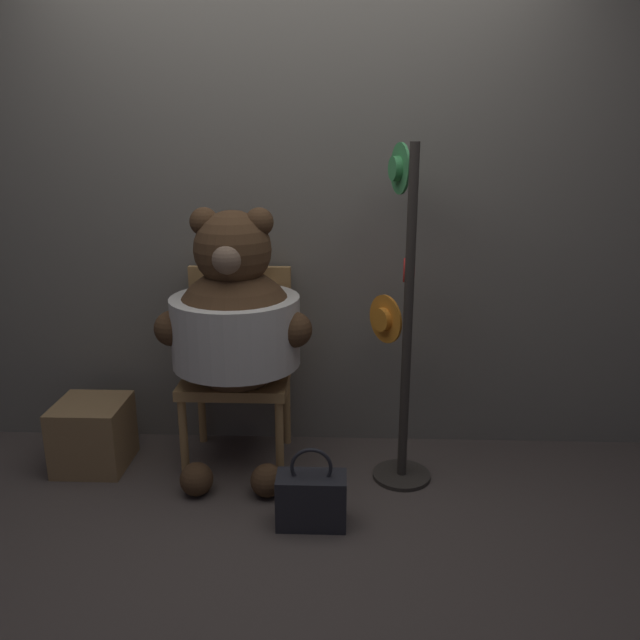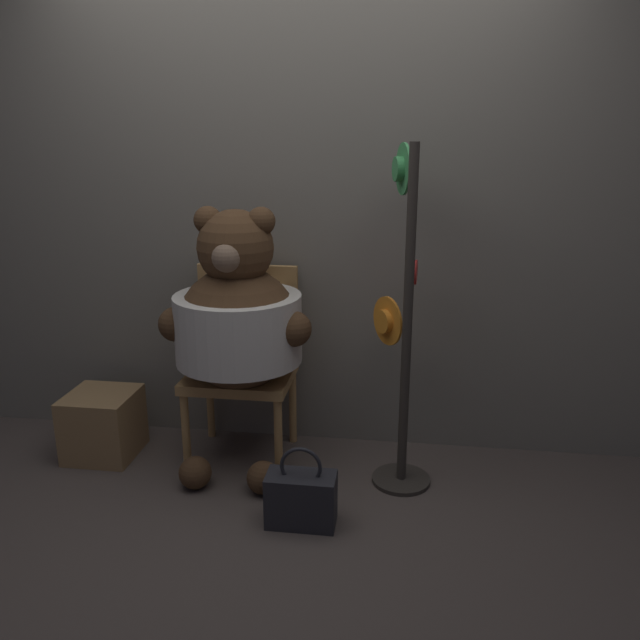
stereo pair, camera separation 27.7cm
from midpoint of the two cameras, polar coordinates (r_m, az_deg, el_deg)
name	(u,v)px [view 2 (the right image)]	position (r m, az deg, el deg)	size (l,w,h in m)	color
ground_plane	(282,494)	(3.01, -0.80, -15.66)	(14.00, 14.00, 0.00)	#4C423D
wall_back	(302,202)	(3.21, 0.85, 10.68)	(8.00, 0.10, 2.56)	slate
chair	(244,356)	(3.20, -4.52, -3.30)	(0.52, 0.45, 0.97)	#B2844C
teddy_bear	(238,320)	(2.97, -4.90, -0.06)	(0.73, 0.65, 1.30)	#4C331E
hat_display_rack	(403,319)	(2.89, 10.28, 0.08)	(0.30, 0.41, 1.58)	#332D28
handbag_on_ground	(301,498)	(2.75, 1.26, -16.03)	(0.30, 0.15, 0.36)	#232328
wooden_crate	(103,424)	(3.41, -17.03, -9.14)	(0.34, 0.34, 0.34)	#937047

